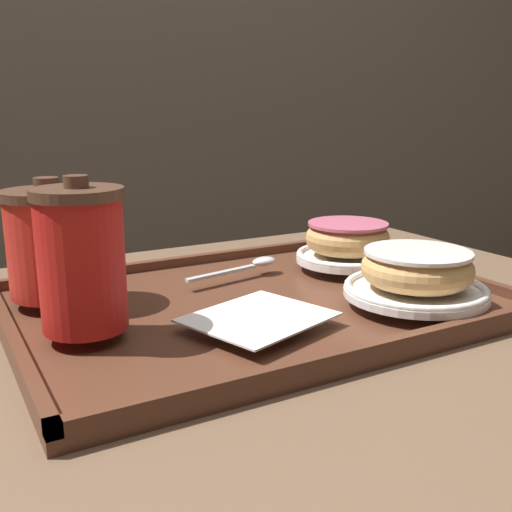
% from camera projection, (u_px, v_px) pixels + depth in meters
% --- Properties ---
extents(wall_behind, '(8.00, 0.05, 2.40)m').
position_uv_depth(wall_behind, '(46.00, 14.00, 1.48)').
color(wall_behind, brown).
rests_on(wall_behind, ground_plane).
extents(cafe_table, '(0.91, 0.74, 0.75)m').
position_uv_depth(cafe_table, '(273.00, 458.00, 0.70)').
color(cafe_table, brown).
rests_on(cafe_table, ground_plane).
extents(serving_tray, '(0.53, 0.38, 0.02)m').
position_uv_depth(serving_tray, '(256.00, 304.00, 0.68)').
color(serving_tray, '#512D1E').
rests_on(serving_tray, cafe_table).
extents(napkin_paper, '(0.16, 0.14, 0.00)m').
position_uv_depth(napkin_paper, '(258.00, 317.00, 0.59)').
color(napkin_paper, white).
rests_on(napkin_paper, serving_tray).
extents(coffee_cup_front, '(0.08, 0.08, 0.14)m').
position_uv_depth(coffee_cup_front, '(82.00, 259.00, 0.55)').
color(coffee_cup_front, red).
rests_on(coffee_cup_front, serving_tray).
extents(coffee_cup_rear, '(0.10, 0.10, 0.13)m').
position_uv_depth(coffee_cup_rear, '(51.00, 242.00, 0.65)').
color(coffee_cup_rear, red).
rests_on(coffee_cup_rear, serving_tray).
extents(plate_with_chocolate_donut, '(0.16, 0.16, 0.01)m').
position_uv_depth(plate_with_chocolate_donut, '(415.00, 290.00, 0.65)').
color(plate_with_chocolate_donut, white).
rests_on(plate_with_chocolate_donut, serving_tray).
extents(donut_chocolate_glazed, '(0.12, 0.12, 0.04)m').
position_uv_depth(donut_chocolate_glazed, '(417.00, 267.00, 0.65)').
color(donut_chocolate_glazed, tan).
rests_on(donut_chocolate_glazed, plate_with_chocolate_donut).
extents(plate_with_plain_donut, '(0.14, 0.14, 0.01)m').
position_uv_depth(plate_with_plain_donut, '(347.00, 257.00, 0.80)').
color(plate_with_plain_donut, white).
rests_on(plate_with_plain_donut, serving_tray).
extents(donut_plain, '(0.11, 0.11, 0.04)m').
position_uv_depth(donut_plain, '(348.00, 237.00, 0.79)').
color(donut_plain, tan).
rests_on(donut_plain, plate_with_plain_donut).
extents(spoon, '(0.14, 0.04, 0.01)m').
position_uv_depth(spoon, '(253.00, 264.00, 0.77)').
color(spoon, silver).
rests_on(spoon, serving_tray).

